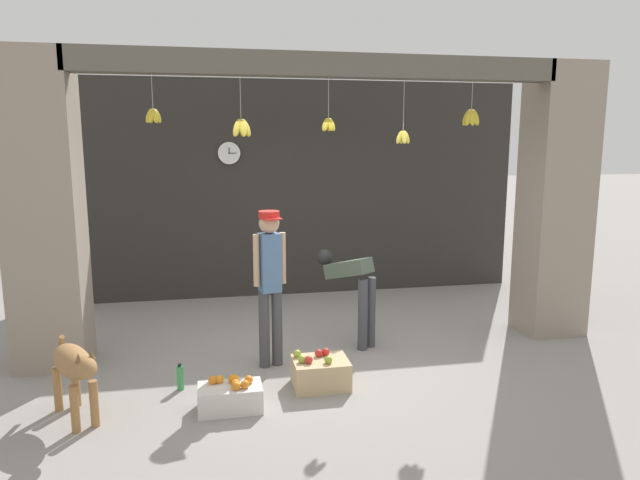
{
  "coord_description": "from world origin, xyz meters",
  "views": [
    {
      "loc": [
        -1.2,
        -5.79,
        2.3
      ],
      "look_at": [
        0.0,
        0.39,
        1.21
      ],
      "focal_mm": 32.0,
      "sensor_mm": 36.0,
      "label": 1
    }
  ],
  "objects_px": {
    "water_bottle": "(180,377)",
    "worker_stooping": "(352,285)",
    "dog": "(74,367)",
    "fruit_crate_apples": "(320,372)",
    "fruit_crate_oranges": "(230,396)",
    "wall_clock": "(229,153)",
    "shopkeeper": "(270,277)"
  },
  "relations": [
    {
      "from": "dog",
      "to": "fruit_crate_apples",
      "type": "bearing_deg",
      "value": 68.4
    },
    {
      "from": "water_bottle",
      "to": "wall_clock",
      "type": "height_order",
      "value": "wall_clock"
    },
    {
      "from": "dog",
      "to": "fruit_crate_oranges",
      "type": "bearing_deg",
      "value": 58.8
    },
    {
      "from": "shopkeeper",
      "to": "water_bottle",
      "type": "distance_m",
      "value": 1.29
    },
    {
      "from": "dog",
      "to": "fruit_crate_oranges",
      "type": "height_order",
      "value": "dog"
    },
    {
      "from": "wall_clock",
      "to": "fruit_crate_oranges",
      "type": "bearing_deg",
      "value": -92.74
    },
    {
      "from": "fruit_crate_oranges",
      "to": "fruit_crate_apples",
      "type": "relative_size",
      "value": 1.06
    },
    {
      "from": "shopkeeper",
      "to": "wall_clock",
      "type": "height_order",
      "value": "wall_clock"
    },
    {
      "from": "shopkeeper",
      "to": "wall_clock",
      "type": "bearing_deg",
      "value": -97.71
    },
    {
      "from": "shopkeeper",
      "to": "wall_clock",
      "type": "distance_m",
      "value": 3.01
    },
    {
      "from": "shopkeeper",
      "to": "water_bottle",
      "type": "height_order",
      "value": "shopkeeper"
    },
    {
      "from": "fruit_crate_oranges",
      "to": "worker_stooping",
      "type": "bearing_deg",
      "value": 44.46
    },
    {
      "from": "dog",
      "to": "fruit_crate_apples",
      "type": "height_order",
      "value": "dog"
    },
    {
      "from": "water_bottle",
      "to": "worker_stooping",
      "type": "bearing_deg",
      "value": 25.65
    },
    {
      "from": "dog",
      "to": "water_bottle",
      "type": "distance_m",
      "value": 1.0
    },
    {
      "from": "fruit_crate_apples",
      "to": "shopkeeper",
      "type": "bearing_deg",
      "value": 123.89
    },
    {
      "from": "fruit_crate_oranges",
      "to": "water_bottle",
      "type": "bearing_deg",
      "value": 131.46
    },
    {
      "from": "worker_stooping",
      "to": "wall_clock",
      "type": "bearing_deg",
      "value": 83.52
    },
    {
      "from": "wall_clock",
      "to": "dog",
      "type": "bearing_deg",
      "value": -111.67
    },
    {
      "from": "shopkeeper",
      "to": "worker_stooping",
      "type": "bearing_deg",
      "value": -166.96
    },
    {
      "from": "dog",
      "to": "wall_clock",
      "type": "xyz_separation_m",
      "value": [
        1.44,
        3.62,
        1.67
      ]
    },
    {
      "from": "shopkeeper",
      "to": "wall_clock",
      "type": "xyz_separation_m",
      "value": [
        -0.28,
        2.75,
        1.19
      ]
    },
    {
      "from": "dog",
      "to": "worker_stooping",
      "type": "xyz_separation_m",
      "value": [
        2.7,
        1.35,
        0.23
      ]
    },
    {
      "from": "worker_stooping",
      "to": "fruit_crate_oranges",
      "type": "xyz_separation_m",
      "value": [
        -1.44,
        -1.41,
        -0.58
      ]
    },
    {
      "from": "dog",
      "to": "fruit_crate_oranges",
      "type": "distance_m",
      "value": 1.31
    },
    {
      "from": "worker_stooping",
      "to": "fruit_crate_oranges",
      "type": "distance_m",
      "value": 2.09
    },
    {
      "from": "wall_clock",
      "to": "fruit_crate_apples",
      "type": "bearing_deg",
      "value": -78.51
    },
    {
      "from": "water_bottle",
      "to": "fruit_crate_apples",
      "type": "bearing_deg",
      "value": -8.15
    },
    {
      "from": "worker_stooping",
      "to": "fruit_crate_apples",
      "type": "relative_size",
      "value": 2.01
    },
    {
      "from": "water_bottle",
      "to": "dog",
      "type": "bearing_deg",
      "value": -151.08
    },
    {
      "from": "fruit_crate_oranges",
      "to": "wall_clock",
      "type": "height_order",
      "value": "wall_clock"
    },
    {
      "from": "dog",
      "to": "water_bottle",
      "type": "xyz_separation_m",
      "value": [
        0.81,
        0.45,
        -0.35
      ]
    }
  ]
}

